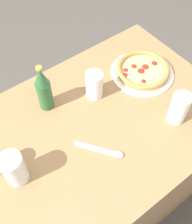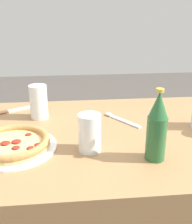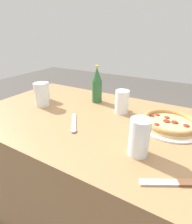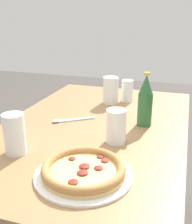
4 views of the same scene
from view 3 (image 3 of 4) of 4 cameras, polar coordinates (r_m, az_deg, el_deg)
The scene contains 10 objects.
ground_plane at distance 1.43m, azimuth -1.86°, elevation -29.15°, with size 8.00×8.00×0.00m, color #4C4742.
table at distance 1.15m, azimuth -2.12°, elevation -18.20°, with size 1.25×0.78×0.75m.
pizza_salami at distance 0.90m, azimuth 22.82°, elevation -3.25°, with size 0.29×0.29×0.04m.
glass_iced_tea at distance 1.19m, azimuth -16.38°, elevation 6.32°, with size 0.06×0.06×0.12m.
glass_mango_juice at distance 0.96m, azimuth 8.45°, elevation 3.15°, with size 0.08×0.08×0.13m.
glass_orange_juice at distance 1.10m, azimuth -17.31°, elevation 5.09°, with size 0.08×0.08×0.14m.
glass_lemonade at distance 0.65m, azimuth 13.88°, elevation -8.62°, with size 0.07×0.07×0.14m.
beer_bottle at distance 1.09m, azimuth 0.31°, elevation 8.70°, with size 0.06×0.06×0.23m.
knife at distance 0.61m, azimuth 24.26°, elevation -20.30°, with size 0.18×0.11×0.01m.
spoon at distance 0.85m, azimuth -7.25°, elevation -4.09°, with size 0.13×0.17×0.01m.
Camera 3 is at (0.45, -0.71, 1.16)m, focal length 28.00 mm.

